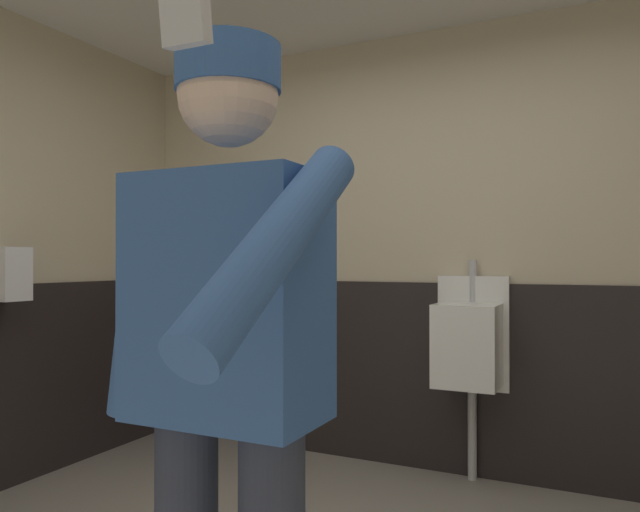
{
  "coord_description": "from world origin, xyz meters",
  "views": [
    {
      "loc": [
        0.87,
        -1.68,
        1.23
      ],
      "look_at": [
        0.07,
        -0.02,
        1.25
      ],
      "focal_mm": 33.19,
      "sensor_mm": 36.0,
      "label": 1
    }
  ],
  "objects": [
    {
      "name": "person",
      "position": [
        0.13,
        -0.63,
        1.0
      ],
      "size": [
        0.63,
        0.6,
        1.7
      ],
      "color": "#2D3342",
      "rests_on": "ground_plane"
    },
    {
      "name": "urinal_solo",
      "position": [
        0.19,
        1.62,
        0.78
      ],
      "size": [
        0.4,
        0.34,
        1.24
      ],
      "color": "white",
      "rests_on": "ground_plane"
    },
    {
      "name": "wainscot_band_back",
      "position": [
        0.0,
        1.77,
        0.55
      ],
      "size": [
        4.16,
        0.03,
        1.11
      ],
      "primitive_type": "cube",
      "color": "black",
      "rests_on": "ground_plane"
    },
    {
      "name": "wall_back",
      "position": [
        0.0,
        1.84,
        1.31
      ],
      "size": [
        4.76,
        0.12,
        2.62
      ],
      "primitive_type": "cube",
      "color": "beige",
      "rests_on": "ground_plane"
    },
    {
      "name": "hand_dryer",
      "position": [
        -1.96,
        0.38,
        1.16
      ],
      "size": [
        0.24,
        0.23,
        0.28
      ],
      "color": "silver"
    }
  ]
}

